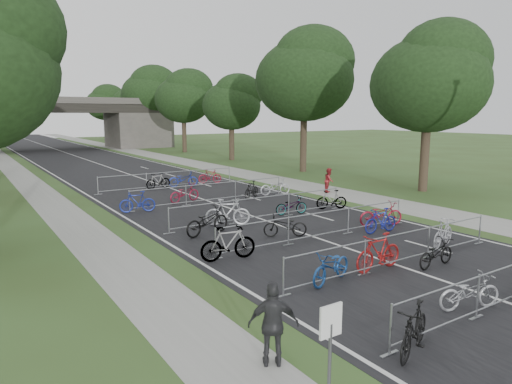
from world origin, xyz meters
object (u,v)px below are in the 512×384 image
(park_sign, at_px, (330,337))
(pedestrian_b, at_px, (329,180))
(pedestrian_c, at_px, (273,325))
(overpass_bridge, at_px, (56,124))

(park_sign, distance_m, pedestrian_b, 21.40)
(park_sign, distance_m, pedestrian_c, 1.64)
(park_sign, xyz_separation_m, pedestrian_c, (0.00, 1.58, -0.43))
(overpass_bridge, bearing_deg, pedestrian_c, -96.42)
(pedestrian_c, bearing_deg, overpass_bridge, -63.78)
(overpass_bridge, xyz_separation_m, pedestrian_c, (-6.80, -60.42, -2.70))
(overpass_bridge, relative_size, pedestrian_c, 18.50)
(overpass_bridge, relative_size, park_sign, 16.99)
(park_sign, bearing_deg, pedestrian_c, 90.00)
(overpass_bridge, bearing_deg, park_sign, -96.26)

